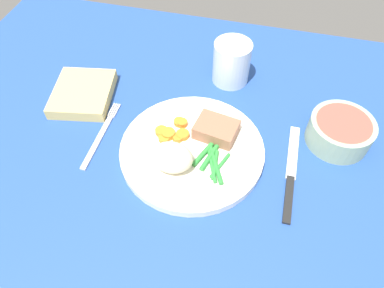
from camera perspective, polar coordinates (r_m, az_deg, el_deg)
name	(u,v)px	position (r cm, az deg, el deg)	size (l,w,h in cm)	color
dining_table	(202,167)	(63.67, 1.62, -3.70)	(120.00, 90.00, 2.00)	#234793
dinner_plate	(192,150)	(63.58, 0.00, -1.00)	(25.78, 25.78, 1.60)	white
meat_portion	(216,129)	(64.01, 3.92, 2.35)	(7.37, 5.60, 2.66)	#936047
mashed_potatoes	(172,157)	(58.76, -3.30, -2.16)	(7.26, 5.57, 4.82)	beige
carrot_slices	(173,132)	(64.73, -3.04, 1.99)	(6.31, 6.46, 1.12)	orange
green_beans	(212,160)	(60.93, 3.25, -2.58)	(6.21, 9.45, 0.87)	#2D8C38
fork	(101,135)	(68.75, -14.44, 1.42)	(1.44, 16.60, 0.40)	silver
knife	(291,174)	(63.75, 15.63, -4.60)	(1.70, 20.50, 0.64)	black
water_glass	(231,65)	(75.79, 6.35, 12.59)	(7.73, 7.73, 8.91)	silver
salad_bowl	(340,131)	(69.20, 22.76, 2.00)	(11.45, 11.45, 5.02)	#99B28C
napkin	(83,93)	(76.13, -17.14, 7.78)	(11.37, 13.06, 2.37)	#DBBC6B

